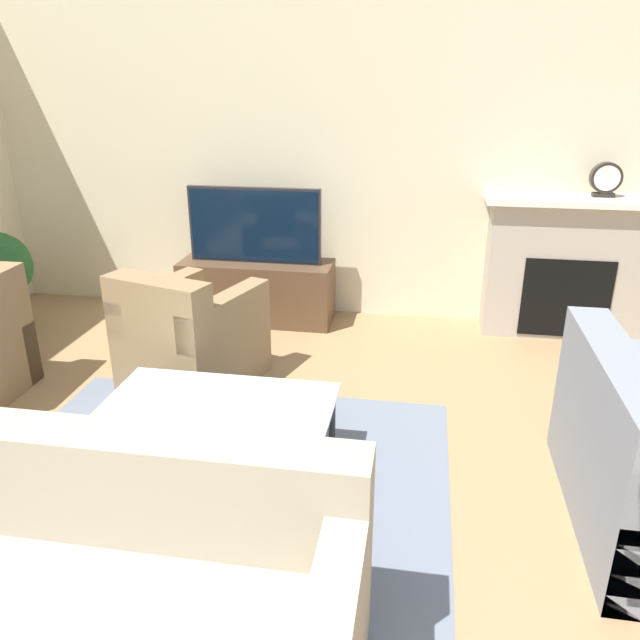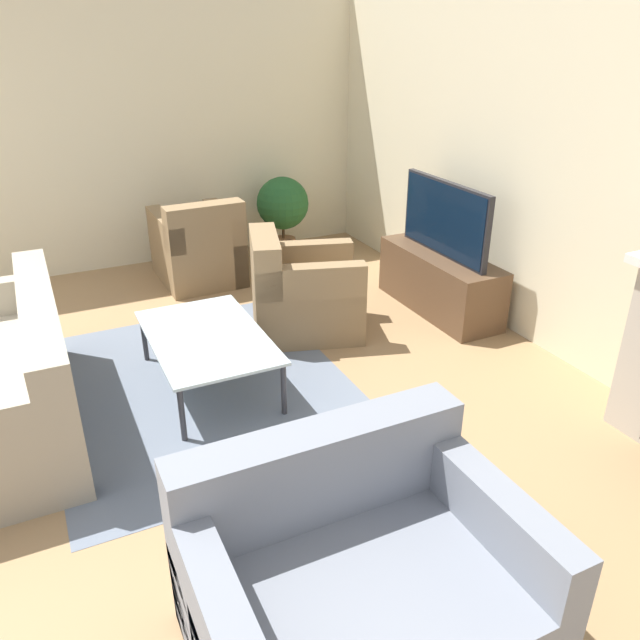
{
  "view_description": "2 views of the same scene",
  "coord_description": "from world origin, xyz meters",
  "px_view_note": "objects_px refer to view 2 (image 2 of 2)",
  "views": [
    {
      "loc": [
        0.83,
        -0.14,
        1.94
      ],
      "look_at": [
        0.3,
        3.0,
        0.68
      ],
      "focal_mm": 35.0,
      "sensor_mm": 36.0,
      "label": 1
    },
    {
      "loc": [
        3.51,
        1.58,
        2.25
      ],
      "look_at": [
        0.58,
        2.98,
        0.7
      ],
      "focal_mm": 35.0,
      "sensor_mm": 36.0,
      "label": 2
    }
  ],
  "objects_px": {
    "armchair_accent": "(301,297)",
    "potted_plant": "(283,206)",
    "couch_loveseat": "(357,590)",
    "coffee_table": "(207,339)",
    "tv": "(445,219)",
    "armchair_by_window": "(199,251)"
  },
  "relations": [
    {
      "from": "armchair_accent",
      "to": "couch_loveseat",
      "type": "bearing_deg",
      "value": 177.26
    },
    {
      "from": "armchair_by_window",
      "to": "tv",
      "type": "bearing_deg",
      "value": 135.69
    },
    {
      "from": "armchair_by_window",
      "to": "potted_plant",
      "type": "bearing_deg",
      "value": -163.26
    },
    {
      "from": "couch_loveseat",
      "to": "potted_plant",
      "type": "bearing_deg",
      "value": 70.86
    },
    {
      "from": "couch_loveseat",
      "to": "armchair_accent",
      "type": "xyz_separation_m",
      "value": [
        -2.65,
        0.95,
        0.01
      ]
    },
    {
      "from": "coffee_table",
      "to": "potted_plant",
      "type": "bearing_deg",
      "value": 146.57
    },
    {
      "from": "armchair_accent",
      "to": "tv",
      "type": "bearing_deg",
      "value": -78.17
    },
    {
      "from": "coffee_table",
      "to": "couch_loveseat",
      "type": "bearing_deg",
      "value": -1.25
    },
    {
      "from": "armchair_by_window",
      "to": "armchair_accent",
      "type": "bearing_deg",
      "value": 105.19
    },
    {
      "from": "armchair_by_window",
      "to": "coffee_table",
      "type": "relative_size",
      "value": 0.76
    },
    {
      "from": "armchair_by_window",
      "to": "couch_loveseat",
      "type": "bearing_deg",
      "value": 81.4
    },
    {
      "from": "armchair_by_window",
      "to": "armchair_accent",
      "type": "height_order",
      "value": "same"
    },
    {
      "from": "coffee_table",
      "to": "armchair_by_window",
      "type": "bearing_deg",
      "value": 166.05
    },
    {
      "from": "couch_loveseat",
      "to": "armchair_accent",
      "type": "height_order",
      "value": "same"
    },
    {
      "from": "armchair_accent",
      "to": "potted_plant",
      "type": "xyz_separation_m",
      "value": [
        -1.77,
        0.58,
        0.23
      ]
    },
    {
      "from": "armchair_by_window",
      "to": "coffee_table",
      "type": "distance_m",
      "value": 1.98
    },
    {
      "from": "tv",
      "to": "potted_plant",
      "type": "distance_m",
      "value": 2.02
    },
    {
      "from": "couch_loveseat",
      "to": "armchair_accent",
      "type": "relative_size",
      "value": 1.26
    },
    {
      "from": "armchair_by_window",
      "to": "potted_plant",
      "type": "xyz_separation_m",
      "value": [
        -0.33,
        1.01,
        0.23
      ]
    },
    {
      "from": "armchair_accent",
      "to": "potted_plant",
      "type": "height_order",
      "value": "potted_plant"
    },
    {
      "from": "couch_loveseat",
      "to": "tv",
      "type": "bearing_deg",
      "value": 49.15
    },
    {
      "from": "couch_loveseat",
      "to": "coffee_table",
      "type": "bearing_deg",
      "value": 88.75
    }
  ]
}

